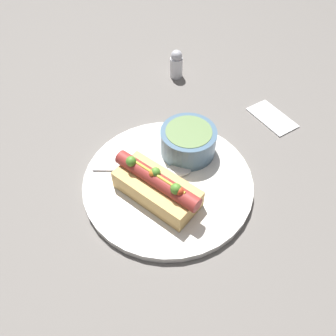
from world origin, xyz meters
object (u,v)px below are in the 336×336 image
at_px(spoon, 166,169).
at_px(salt_shaker, 176,64).
at_px(hot_dog, 157,187).
at_px(soup_bowl, 188,140).

bearing_deg(spoon, salt_shaker, 86.59).
distance_m(spoon, salt_shaker, 0.31).
distance_m(hot_dog, salt_shaker, 0.37).
xyz_separation_m(spoon, salt_shaker, (-0.22, 0.22, 0.02)).
height_order(soup_bowl, salt_shaker, salt_shaker).
bearing_deg(salt_shaker, hot_dog, -47.78).
relative_size(soup_bowl, salt_shaker, 1.50).
xyz_separation_m(hot_dog, salt_shaker, (-0.25, 0.27, -0.01)).
xyz_separation_m(hot_dog, soup_bowl, (-0.04, 0.11, 0.00)).
bearing_deg(hot_dog, salt_shaker, 122.65).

